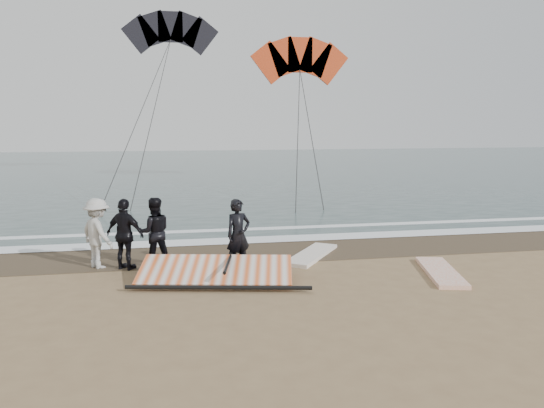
{
  "coord_description": "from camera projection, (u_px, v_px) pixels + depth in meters",
  "views": [
    {
      "loc": [
        -1.99,
        -10.13,
        3.66
      ],
      "look_at": [
        0.47,
        3.0,
        1.6
      ],
      "focal_mm": 35.0,
      "sensor_mm": 36.0,
      "label": 1
    }
  ],
  "objects": [
    {
      "name": "ground",
      "position": [
        276.0,
        304.0,
        10.76
      ],
      "size": [
        120.0,
        120.0,
        0.0
      ],
      "primitive_type": "plane",
      "color": "#8C704C",
      "rests_on": "ground"
    },
    {
      "name": "sea",
      "position": [
        198.0,
        168.0,
        42.81
      ],
      "size": [
        120.0,
        54.0,
        0.02
      ],
      "primitive_type": "cube",
      "color": "#233838",
      "rests_on": "ground"
    },
    {
      "name": "wet_sand",
      "position": [
        246.0,
        252.0,
        15.13
      ],
      "size": [
        120.0,
        2.8,
        0.01
      ],
      "primitive_type": "cube",
      "color": "#4C3D2B",
      "rests_on": "ground"
    },
    {
      "name": "foam_near",
      "position": [
        240.0,
        240.0,
        16.49
      ],
      "size": [
        120.0,
        0.9,
        0.01
      ],
      "primitive_type": "cube",
      "color": "white",
      "rests_on": "sea"
    },
    {
      "name": "foam_far",
      "position": [
        234.0,
        230.0,
        18.14
      ],
      "size": [
        120.0,
        0.45,
        0.01
      ],
      "primitive_type": "cube",
      "color": "white",
      "rests_on": "sea"
    },
    {
      "name": "man_main",
      "position": [
        238.0,
        235.0,
        13.15
      ],
      "size": [
        0.77,
        0.65,
        1.8
      ],
      "primitive_type": "imported",
      "rotation": [
        0.0,
        0.0,
        0.39
      ],
      "color": "black",
      "rests_on": "ground"
    },
    {
      "name": "board_white",
      "position": [
        441.0,
        272.0,
        12.92
      ],
      "size": [
        1.3,
        2.62,
        0.1
      ],
      "primitive_type": "cube",
      "rotation": [
        0.0,
        0.0,
        -0.25
      ],
      "color": "white",
      "rests_on": "ground"
    },
    {
      "name": "board_cream",
      "position": [
        312.0,
        255.0,
        14.6
      ],
      "size": [
        2.0,
        2.44,
        0.1
      ],
      "primitive_type": "cube",
      "rotation": [
        0.0,
        0.0,
        -0.61
      ],
      "color": "silver",
      "rests_on": "ground"
    },
    {
      "name": "trio_cluster",
      "position": [
        123.0,
        233.0,
        13.36
      ],
      "size": [
        2.5,
        1.42,
        1.8
      ],
      "color": "black",
      "rests_on": "ground"
    },
    {
      "name": "sail_rig",
      "position": [
        212.0,
        272.0,
        12.38
      ],
      "size": [
        4.01,
        2.35,
        0.49
      ],
      "color": "black",
      "rests_on": "ground"
    },
    {
      "name": "kite_red",
      "position": [
        300.0,
        63.0,
        30.81
      ],
      "size": [
        6.28,
        5.24,
        12.51
      ],
      "color": "red",
      "rests_on": "ground"
    },
    {
      "name": "kite_dark",
      "position": [
        170.0,
        35.0,
        35.31
      ],
      "size": [
        7.07,
        7.94,
        18.37
      ],
      "color": "black",
      "rests_on": "ground"
    }
  ]
}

